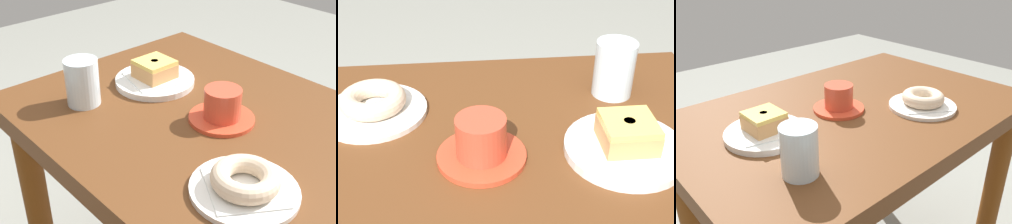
% 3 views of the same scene
% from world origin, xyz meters
% --- Properties ---
extents(table, '(1.01, 0.67, 0.73)m').
position_xyz_m(table, '(0.00, 0.00, 0.61)').
color(table, brown).
rests_on(table, ground_plane).
extents(plate_sugar_ring, '(0.19, 0.19, 0.01)m').
position_xyz_m(plate_sugar_ring, '(-0.15, 0.13, 0.74)').
color(plate_sugar_ring, white).
rests_on(plate_sugar_ring, table).
extents(napkin_sugar_ring, '(0.18, 0.18, 0.00)m').
position_xyz_m(napkin_sugar_ring, '(-0.15, 0.13, 0.74)').
color(napkin_sugar_ring, white).
rests_on(napkin_sugar_ring, plate_sugar_ring).
extents(donut_sugar_ring, '(0.12, 0.12, 0.03)m').
position_xyz_m(donut_sugar_ring, '(-0.15, 0.13, 0.76)').
color(donut_sugar_ring, beige).
rests_on(donut_sugar_ring, napkin_sugar_ring).
extents(plate_glazed_square, '(0.20, 0.20, 0.02)m').
position_xyz_m(plate_glazed_square, '(0.28, -0.02, 0.74)').
color(plate_glazed_square, white).
rests_on(plate_glazed_square, table).
extents(napkin_glazed_square, '(0.15, 0.15, 0.00)m').
position_xyz_m(napkin_glazed_square, '(0.28, -0.02, 0.75)').
color(napkin_glazed_square, white).
rests_on(napkin_glazed_square, plate_glazed_square).
extents(donut_glazed_square, '(0.09, 0.09, 0.05)m').
position_xyz_m(donut_glazed_square, '(0.28, -0.02, 0.77)').
color(donut_glazed_square, tan).
rests_on(donut_glazed_square, napkin_glazed_square).
extents(water_glass, '(0.08, 0.08, 0.11)m').
position_xyz_m(water_glass, '(0.31, 0.17, 0.79)').
color(water_glass, silver).
rests_on(water_glass, table).
extents(coffee_cup, '(0.15, 0.15, 0.08)m').
position_xyz_m(coffee_cup, '(0.04, -0.02, 0.76)').
color(coffee_cup, '#D84529').
rests_on(coffee_cup, table).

